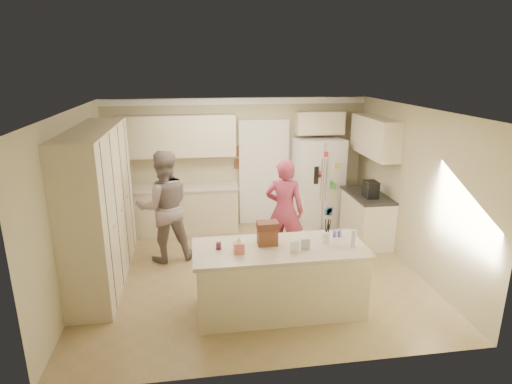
{
  "coord_description": "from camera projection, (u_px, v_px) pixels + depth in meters",
  "views": [
    {
      "loc": [
        -0.87,
        -6.16,
        3.24
      ],
      "look_at": [
        0.1,
        0.35,
        1.25
      ],
      "focal_mm": 30.0,
      "sensor_mm": 36.0,
      "label": 1
    }
  ],
  "objects": [
    {
      "name": "dollhouse_roof",
      "position": [
        267.0,
        226.0,
        5.61
      ],
      "size": [
        0.28,
        0.2,
        0.1
      ],
      "primitive_type": "cube",
      "color": "#592D1E",
      "rests_on": "dollhouse_body"
    },
    {
      "name": "island_base",
      "position": [
        279.0,
        280.0,
        5.75
      ],
      "size": [
        2.2,
        0.9,
        0.88
      ],
      "primitive_type": "cube",
      "color": "beige",
      "rests_on": "floor"
    },
    {
      "name": "wall_left",
      "position": [
        73.0,
        204.0,
        6.14
      ],
      "size": [
        0.02,
        4.6,
        2.6
      ],
      "primitive_type": "cube",
      "color": "#BEB48D",
      "rests_on": "ground"
    },
    {
      "name": "refrigerator",
      "position": [
        318.0,
        182.0,
        8.74
      ],
      "size": [
        0.98,
        0.81,
        1.8
      ],
      "primitive_type": "cube",
      "rotation": [
        0.0,
        0.0,
        0.13
      ],
      "color": "white",
      "rests_on": "floor"
    },
    {
      "name": "fridge_magnets",
      "position": [
        323.0,
        187.0,
        8.4
      ],
      "size": [
        0.76,
        0.02,
        1.44
      ],
      "primitive_type": null,
      "color": "tan",
      "rests_on": "refrigerator"
    },
    {
      "name": "floor",
      "position": [
        253.0,
        273.0,
        6.89
      ],
      "size": [
        5.2,
        4.6,
        0.02
      ],
      "primitive_type": "cube",
      "color": "#8B784F",
      "rests_on": "ground"
    },
    {
      "name": "wall_right",
      "position": [
        413.0,
        189.0,
        6.88
      ],
      "size": [
        0.02,
        4.6,
        2.6
      ],
      "primitive_type": "cube",
      "color": "#BEB48D",
      "rests_on": "ground"
    },
    {
      "name": "fridge_handle_l",
      "position": [
        321.0,
        180.0,
        8.34
      ],
      "size": [
        0.02,
        0.02,
        0.85
      ],
      "primitive_type": "cylinder",
      "color": "silver",
      "rests_on": "refrigerator"
    },
    {
      "name": "back_base_cab",
      "position": [
        182.0,
        210.0,
        8.49
      ],
      "size": [
        2.2,
        0.6,
        0.88
      ],
      "primitive_type": "cube",
      "color": "beige",
      "rests_on": "floor"
    },
    {
      "name": "pantry_bank",
      "position": [
        100.0,
        206.0,
        6.41
      ],
      "size": [
        0.6,
        2.6,
        2.35
      ],
      "primitive_type": "cube",
      "color": "beige",
      "rests_on": "floor"
    },
    {
      "name": "right_countertop",
      "position": [
        368.0,
        195.0,
        7.9
      ],
      "size": [
        0.63,
        1.24,
        0.04
      ],
      "primitive_type": "cube",
      "color": "#2D2B28",
      "rests_on": "right_base_cab"
    },
    {
      "name": "coffee_maker",
      "position": [
        371.0,
        189.0,
        7.66
      ],
      "size": [
        0.22,
        0.28,
        0.3
      ],
      "primitive_type": "cube",
      "color": "black",
      "rests_on": "right_countertop"
    },
    {
      "name": "utensil_crock",
      "position": [
        327.0,
        237.0,
        5.73
      ],
      "size": [
        0.13,
        0.13,
        0.15
      ],
      "primitive_type": "cylinder",
      "color": "white",
      "rests_on": "island_top"
    },
    {
      "name": "greeting_card_a",
      "position": [
        295.0,
        247.0,
        5.42
      ],
      "size": [
        0.12,
        0.06,
        0.16
      ],
      "primitive_type": "cube",
      "rotation": [
        0.15,
        0.0,
        0.2
      ],
      "color": "white",
      "rests_on": "island_top"
    },
    {
      "name": "doorway_casing",
      "position": [
        264.0,
        174.0,
        8.79
      ],
      "size": [
        1.02,
        0.03,
        2.22
      ],
      "primitive_type": "cube",
      "color": "white",
      "rests_on": "floor"
    },
    {
      "name": "right_upper_cab",
      "position": [
        375.0,
        137.0,
        7.81
      ],
      "size": [
        0.35,
        1.5,
        0.7
      ],
      "primitive_type": "cube",
      "color": "beige",
      "rests_on": "wall_right"
    },
    {
      "name": "wall_frame_lower",
      "position": [
        238.0,
        164.0,
        8.67
      ],
      "size": [
        0.15,
        0.02,
        0.2
      ],
      "primitive_type": "cube",
      "color": "brown",
      "rests_on": "wall_back"
    },
    {
      "name": "teen_girl",
      "position": [
        284.0,
        211.0,
        7.12
      ],
      "size": [
        0.75,
        0.63,
        1.76
      ],
      "primitive_type": "imported",
      "rotation": [
        0.0,
        0.0,
        2.76
      ],
      "color": "#A93550",
      "rests_on": "floor"
    },
    {
      "name": "greeting_card_b",
      "position": [
        305.0,
        244.0,
        5.49
      ],
      "size": [
        0.12,
        0.05,
        0.16
      ],
      "primitive_type": "cube",
      "rotation": [
        0.15,
        0.0,
        -0.1
      ],
      "color": "silver",
      "rests_on": "island_top"
    },
    {
      "name": "jam_jar",
      "position": [
        219.0,
        246.0,
        5.53
      ],
      "size": [
        0.07,
        0.07,
        0.09
      ],
      "primitive_type": "cylinder",
      "color": "#59263F",
      "rests_on": "island_top"
    },
    {
      "name": "water_bottle",
      "position": [
        354.0,
        239.0,
        5.57
      ],
      "size": [
        0.07,
        0.07,
        0.24
      ],
      "primitive_type": "cylinder",
      "color": "silver",
      "rests_on": "island_top"
    },
    {
      "name": "teen_boy",
      "position": [
        164.0,
        207.0,
        7.11
      ],
      "size": [
        1.04,
        0.88,
        1.9
      ],
      "primitive_type": "imported",
      "rotation": [
        0.0,
        0.0,
        3.33
      ],
      "color": "gray",
      "rests_on": "floor"
    },
    {
      "name": "shaker_salt",
      "position": [
        335.0,
        234.0,
        5.92
      ],
      "size": [
        0.05,
        0.05,
        0.09
      ],
      "primitive_type": "cylinder",
      "color": "#4D4DB7",
      "rests_on": "island_top"
    },
    {
      "name": "wall_front",
      "position": [
        285.0,
        263.0,
        4.33
      ],
      "size": [
        5.2,
        0.02,
        2.6
      ],
      "primitive_type": "cube",
      "color": "#BEB48D",
      "rests_on": "ground"
    },
    {
      "name": "crown_back",
      "position": [
        236.0,
        101.0,
        8.3
      ],
      "size": [
        5.2,
        0.08,
        0.12
      ],
      "primitive_type": "cube",
      "color": "white",
      "rests_on": "wall_back"
    },
    {
      "name": "wall_back",
      "position": [
        237.0,
        162.0,
        8.7
      ],
      "size": [
        5.2,
        0.02,
        2.6
      ],
      "primitive_type": "cube",
      "color": "#BEB48D",
      "rests_on": "ground"
    },
    {
      "name": "fridge_seam",
      "position": [
        323.0,
        187.0,
        8.41
      ],
      "size": [
        0.02,
        0.02,
        1.78
      ],
      "primitive_type": "cube",
      "color": "gray",
      "rests_on": "refrigerator"
    },
    {
      "name": "island_top",
      "position": [
        280.0,
        249.0,
        5.62
      ],
      "size": [
        2.28,
        0.96,
        0.05
      ],
      "primitive_type": "cube",
      "color": "beige",
      "rests_on": "island_base"
    },
    {
      "name": "shaker_pepper",
      "position": [
        340.0,
        234.0,
        5.93
      ],
      "size": [
        0.05,
        0.05,
        0.09
      ],
      "primitive_type": "cylinder",
      "color": "#4D4DB7",
      "rests_on": "island_top"
    },
    {
      "name": "fridge_handle_r",
      "position": [
        326.0,
        180.0,
        8.36
      ],
      "size": [
        0.02,
        0.02,
        0.85
      ],
      "primitive_type": "cylinder",
      "color": "silver",
      "rests_on": "refrigerator"
    },
    {
      "name": "tissue_plume",
      "position": [
        239.0,
        240.0,
        5.39
      ],
      "size": [
        0.08,
        0.08,
        0.08
      ],
      "primitive_type": "cone",
      "color": "white",
      "rests_on": "tissue_box"
    },
    {
      "name": "fridge_dispenser",
      "position": [
        313.0,
        175.0,
        8.29
      ],
      "size": [
        0.22,
        0.03,
        0.35
      ],
      "primitive_type": "cube",
      "color": "black",
      "rests_on": "refrigerator"
    },
    {
      "name": "right_base_cab",
      "position": [
        366.0,
        218.0,
        8.04
      ],
      "size": [
        0.6,
        1.2,
        0.88
      ],
      "primitive_type": "cube",
      "color": "beige",
      "rests_on": "floor"
    },
    {
      "name": "back_countertop",
      "position": [
        180.0,
        188.0,
        8.35
      ],
      "size": [
        2.24,
        0.63,
        0.04
      ],
      "primitive_type": "cube",
      "color": "beige",
      "rests_on": "back_base_cab"
    },
    {
      "name": "dollhouse_body",
      "position": [
        267.0,
        237.0,
        5.65
      ],
      "size": [
        0.26,
        0.18,
        0.22
      ],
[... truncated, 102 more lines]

